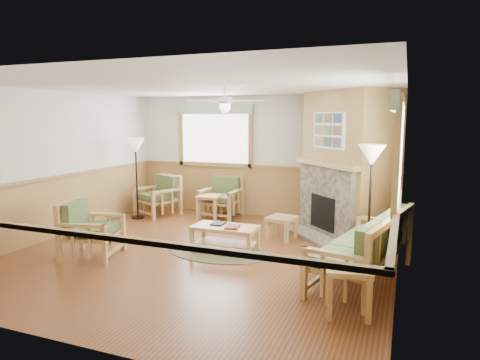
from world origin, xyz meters
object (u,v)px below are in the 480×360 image
(footstool, at_px, (282,228))
(floor_lamp_right, at_px, (370,203))
(sofa, at_px, (363,247))
(armchair_left, at_px, (92,229))
(armchair_back_left, at_px, (158,196))
(floor_lamp_left, at_px, (137,178))
(end_table_chairs, at_px, (209,207))
(armchair_back_right, at_px, (221,197))
(end_table_sofa, at_px, (348,290))
(coffee_table, at_px, (225,239))

(footstool, distance_m, floor_lamp_right, 1.82)
(sofa, height_order, armchair_left, sofa)
(armchair_back_left, relative_size, floor_lamp_left, 0.51)
(armchair_left, xyz_separation_m, footstool, (2.55, 2.07, -0.24))
(sofa, height_order, footstool, sofa)
(end_table_chairs, bearing_deg, floor_lamp_right, -23.39)
(armchair_left, xyz_separation_m, floor_lamp_right, (4.13, 1.47, 0.46))
(armchair_back_left, bearing_deg, footstool, 8.35)
(end_table_chairs, distance_m, floor_lamp_right, 3.83)
(armchair_back_right, bearing_deg, end_table_chairs, -111.62)
(end_table_chairs, bearing_deg, armchair_back_left, -177.43)
(sofa, height_order, floor_lamp_left, floor_lamp_left)
(sofa, height_order, end_table_sofa, sofa)
(end_table_chairs, distance_m, footstool, 2.10)
(armchair_left, distance_m, end_table_chairs, 3.05)
(end_table_chairs, bearing_deg, floor_lamp_left, -162.81)
(footstool, bearing_deg, armchair_back_right, 144.96)
(end_table_sofa, relative_size, floor_lamp_right, 0.31)
(armchair_back_left, bearing_deg, coffee_table, -13.95)
(armchair_back_right, height_order, footstool, armchair_back_right)
(sofa, xyz_separation_m, end_table_chairs, (-3.46, 2.45, -0.21))
(floor_lamp_left, distance_m, floor_lamp_right, 5.10)
(armchair_back_right, relative_size, armchair_left, 0.99)
(sofa, bearing_deg, coffee_table, -89.59)
(sofa, bearing_deg, footstool, -121.50)
(coffee_table, relative_size, floor_lamp_right, 0.59)
(armchair_back_left, bearing_deg, sofa, -3.49)
(footstool, bearing_deg, coffee_table, -123.10)
(sofa, distance_m, floor_lamp_left, 5.39)
(armchair_back_left, bearing_deg, end_table_sofa, -13.46)
(armchair_left, bearing_deg, end_table_chairs, -27.25)
(coffee_table, xyz_separation_m, footstool, (0.68, 1.04, -0.01))
(armchair_back_left, height_order, floor_lamp_right, floor_lamp_right)
(footstool, bearing_deg, end_table_chairs, 154.48)
(armchair_back_left, relative_size, end_table_chairs, 1.69)
(floor_lamp_left, bearing_deg, armchair_left, -70.81)
(armchair_back_right, xyz_separation_m, end_table_sofa, (3.28, -3.89, -0.17))
(armchair_back_left, distance_m, armchair_left, 2.97)
(armchair_back_left, xyz_separation_m, end_table_chairs, (1.27, 0.06, -0.18))
(armchair_left, relative_size, coffee_table, 0.84)
(end_table_chairs, relative_size, floor_lamp_right, 0.29)
(sofa, xyz_separation_m, footstool, (-1.57, 1.55, -0.27))
(armchair_left, distance_m, footstool, 3.29)
(coffee_table, xyz_separation_m, end_table_sofa, (2.21, -1.62, 0.06))
(floor_lamp_left, bearing_deg, armchair_back_right, 25.59)
(armchair_back_left, xyz_separation_m, armchair_left, (0.61, -2.91, 0.00))
(coffee_table, distance_m, end_table_chairs, 2.29)
(end_table_chairs, relative_size, footstool, 1.11)
(sofa, distance_m, armchair_left, 4.16)
(floor_lamp_right, bearing_deg, armchair_back_right, 151.26)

